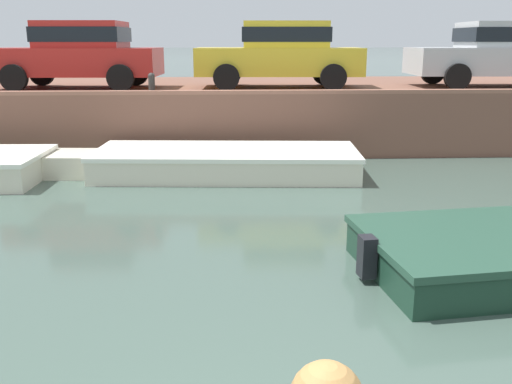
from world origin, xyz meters
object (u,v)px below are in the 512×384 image
boat_moored_central_cream (214,162)px  car_centre_yellow (281,52)px  car_right_inner_silver (503,51)px  mooring_bollard_mid (152,83)px  car_left_inner_red (79,52)px

boat_moored_central_cream → car_centre_yellow: car_centre_yellow is taller
car_right_inner_silver → mooring_bollard_mid: car_right_inner_silver is taller
car_left_inner_red → car_right_inner_silver: size_ratio=0.90×
boat_moored_central_cream → car_left_inner_red: (-3.20, 3.24, 2.00)m
car_right_inner_silver → car_left_inner_red: bearing=-180.0°
car_left_inner_red → car_centre_yellow: bearing=-0.0°
car_left_inner_red → mooring_bollard_mid: car_left_inner_red is taller
car_left_inner_red → mooring_bollard_mid: (1.86, -1.55, -0.61)m
boat_moored_central_cream → mooring_bollard_mid: (-1.34, 1.68, 1.40)m
boat_moored_central_cream → car_left_inner_red: 4.97m
car_left_inner_red → car_centre_yellow: 4.77m
car_right_inner_silver → mooring_bollard_mid: 8.52m
car_centre_yellow → mooring_bollard_mid: 3.35m
car_left_inner_red → car_right_inner_silver: bearing=0.0°
mooring_bollard_mid → car_right_inner_silver: bearing=10.5°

